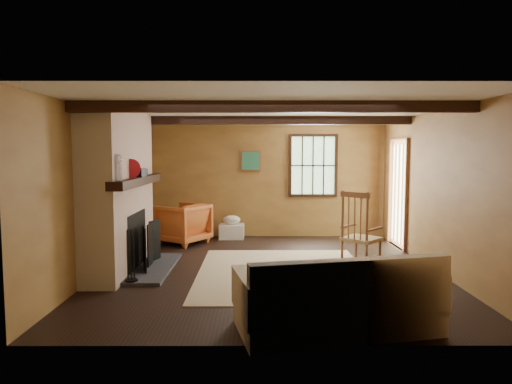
{
  "coord_description": "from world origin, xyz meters",
  "views": [
    {
      "loc": [
        -0.21,
        -6.81,
        1.78
      ],
      "look_at": [
        -0.2,
        0.4,
        1.15
      ],
      "focal_mm": 32.0,
      "sensor_mm": 36.0,
      "label": 1
    }
  ],
  "objects_px": {
    "fireplace": "(121,197)",
    "rocking_chair": "(360,236)",
    "laundry_basket": "(232,231)",
    "armchair": "(182,224)",
    "sofa": "(339,303)"
  },
  "relations": [
    {
      "from": "armchair",
      "to": "rocking_chair",
      "type": "bearing_deg",
      "value": 89.51
    },
    {
      "from": "rocking_chair",
      "to": "sofa",
      "type": "xyz_separation_m",
      "value": [
        -0.76,
        -2.41,
        -0.22
      ]
    },
    {
      "from": "rocking_chair",
      "to": "sofa",
      "type": "relative_size",
      "value": 0.57
    },
    {
      "from": "laundry_basket",
      "to": "sofa",
      "type": "bearing_deg",
      "value": -74.96
    },
    {
      "from": "fireplace",
      "to": "sofa",
      "type": "bearing_deg",
      "value": -40.16
    },
    {
      "from": "fireplace",
      "to": "rocking_chair",
      "type": "distance_m",
      "value": 3.65
    },
    {
      "from": "fireplace",
      "to": "rocking_chair",
      "type": "height_order",
      "value": "fireplace"
    },
    {
      "from": "fireplace",
      "to": "armchair",
      "type": "xyz_separation_m",
      "value": [
        0.6,
        1.97,
        -0.71
      ]
    },
    {
      "from": "armchair",
      "to": "sofa",
      "type": "bearing_deg",
      "value": 59.95
    },
    {
      "from": "sofa",
      "to": "fireplace",
      "type": "bearing_deg",
      "value": 127.69
    },
    {
      "from": "fireplace",
      "to": "laundry_basket",
      "type": "relative_size",
      "value": 4.8
    },
    {
      "from": "laundry_basket",
      "to": "armchair",
      "type": "relative_size",
      "value": 0.58
    },
    {
      "from": "rocking_chair",
      "to": "armchair",
      "type": "xyz_separation_m",
      "value": [
        -3.0,
        1.97,
        -0.11
      ]
    },
    {
      "from": "fireplace",
      "to": "rocking_chair",
      "type": "xyz_separation_m",
      "value": [
        3.6,
        0.01,
        -0.59
      ]
    },
    {
      "from": "rocking_chair",
      "to": "laundry_basket",
      "type": "height_order",
      "value": "rocking_chair"
    }
  ]
}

